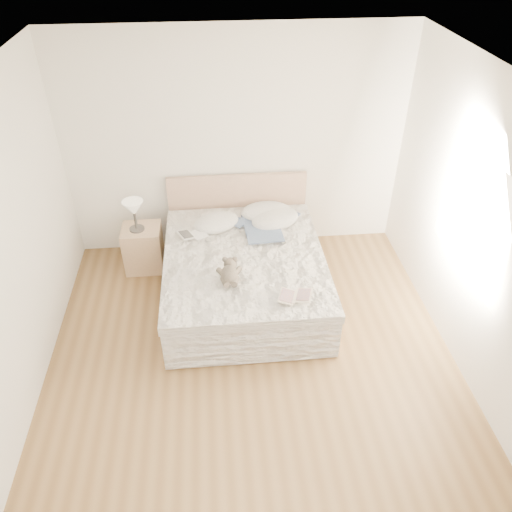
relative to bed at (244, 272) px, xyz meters
name	(u,v)px	position (x,y,z in m)	size (l,w,h in m)	color
floor	(254,372)	(0.00, -1.19, -0.31)	(4.00, 4.50, 0.00)	brown
ceiling	(253,95)	(0.00, -1.19, 2.39)	(4.00, 4.50, 0.00)	white
wall_back	(236,146)	(0.00, 1.06, 1.04)	(4.00, 0.02, 2.70)	white
wall_right	(491,247)	(2.00, -1.19, 1.04)	(0.02, 4.50, 2.70)	white
window	(476,218)	(1.99, -0.89, 1.14)	(0.02, 1.30, 1.10)	white
bed	(244,272)	(0.00, 0.00, 0.00)	(1.72, 2.14, 1.00)	tan
nightstand	(144,248)	(-1.17, 0.61, -0.03)	(0.45, 0.40, 0.56)	tan
table_lamp	(134,210)	(-1.21, 0.59, 0.53)	(0.29, 0.29, 0.38)	#453F3C
pillow_left	(216,223)	(-0.28, 0.53, 0.33)	(0.56, 0.39, 0.17)	silver
pillow_middle	(267,212)	(0.33, 0.70, 0.33)	(0.62, 0.43, 0.19)	white
pillow_right	(275,219)	(0.41, 0.55, 0.33)	(0.60, 0.42, 0.18)	silver
blouse	(262,228)	(0.24, 0.38, 0.32)	(0.65, 0.69, 0.03)	#364765
photo_book	(193,235)	(-0.55, 0.31, 0.32)	(0.31, 0.21, 0.02)	white
childrens_book	(295,296)	(0.43, -0.84, 0.32)	(0.33, 0.22, 0.02)	beige
teddy_bear	(229,279)	(-0.18, -0.54, 0.34)	(0.23, 0.32, 0.17)	#5F5549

